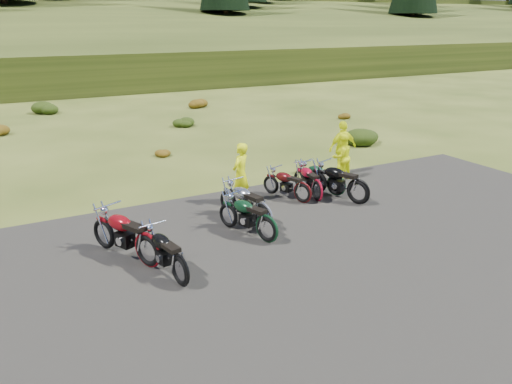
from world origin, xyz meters
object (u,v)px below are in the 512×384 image
motorcycle_0 (181,287)px  person_middle (241,175)px  motorcycle_3 (263,231)px  motorcycle_7 (336,196)px

motorcycle_0 → person_middle: size_ratio=1.08×
person_middle → motorcycle_3: bearing=45.6°
motorcycle_7 → motorcycle_3: bearing=86.6°
motorcycle_0 → person_middle: (3.32, 3.84, 0.93)m
motorcycle_3 → person_middle: person_middle is taller
motorcycle_3 → motorcycle_7: motorcycle_3 is taller
motorcycle_3 → motorcycle_7: 3.62m
motorcycle_0 → person_middle: person_middle is taller
motorcycle_3 → motorcycle_7: bearing=-81.2°
motorcycle_7 → person_middle: person_middle is taller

